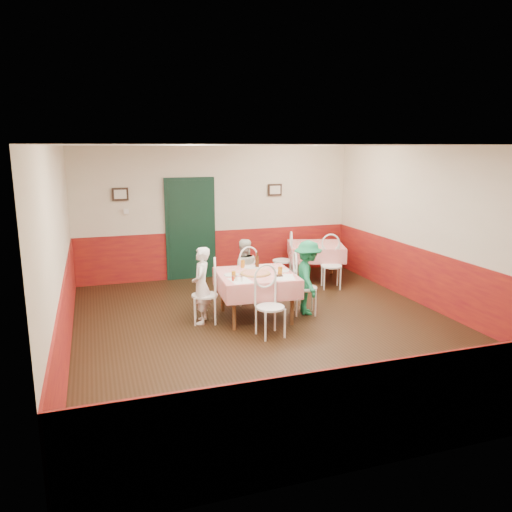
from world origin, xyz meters
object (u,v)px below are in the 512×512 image
object	(u,v)px
main_table	(256,296)
chair_near	(270,307)
wallet	(279,276)
diner_left	(201,285)
chair_right	(305,288)
chair_far	(244,279)
chair_left	(205,295)
second_table	(315,262)
chair_second_a	(283,261)
beer_bottle	(257,261)
diner_far	(244,271)
glass_c	(243,264)
pizza	(255,273)
glass_b	(280,271)
chair_second_b	(331,266)
diner_right	(308,278)
glass_a	(234,275)

from	to	relation	value
main_table	chair_near	xyz separation A→B (m)	(-0.05, -0.85, 0.08)
wallet	diner_left	xyz separation A→B (m)	(-1.19, 0.35, -0.15)
chair_right	chair_far	world-z (taller)	same
chair_left	chair_right	distance (m)	1.70
second_table	wallet	bearing A→B (deg)	-126.88
main_table	second_table	world-z (taller)	same
diner_left	chair_second_a	bearing A→B (deg)	149.95
chair_left	beer_bottle	distance (m)	1.13
chair_right	diner_far	size ratio (longest dim) A/B	0.77
chair_far	beer_bottle	distance (m)	0.64
second_table	chair_left	size ratio (longest dim) A/B	1.24
chair_far	diner_far	bearing A→B (deg)	-104.48
chair_right	second_table	bearing A→B (deg)	-15.00
chair_far	wallet	world-z (taller)	chair_far
glass_c	chair_second_a	bearing A→B (deg)	49.03
pizza	glass_b	world-z (taller)	glass_b
chair_near	second_table	bearing A→B (deg)	47.10
chair_right	chair_second_a	xyz separation A→B (m)	(0.39, 2.03, 0.00)
main_table	glass_b	size ratio (longest dim) A/B	9.21
glass_b	diner_left	distance (m)	1.28
diner_left	chair_second_b	bearing A→B (deg)	130.08
chair_second_a	glass_c	bearing A→B (deg)	-23.56
second_table	pizza	bearing A→B (deg)	-134.97
main_table	glass_c	bearing A→B (deg)	102.28
chair_right	beer_bottle	distance (m)	0.93
chair_right	chair_near	bearing A→B (deg)	145.67
diner_right	chair_far	bearing A→B (deg)	55.85
glass_c	diner_right	world-z (taller)	diner_right
chair_left	chair_right	xyz separation A→B (m)	(1.70, -0.11, 0.00)
chair_second_a	glass_b	size ratio (longest dim) A/B	6.79
glass_c	diner_far	world-z (taller)	diner_far
glass_b	glass_a	bearing A→B (deg)	-179.33
glass_b	beer_bottle	xyz separation A→B (m)	(-0.19, 0.60, 0.05)
chair_far	glass_b	xyz separation A→B (m)	(0.28, -1.07, 0.38)
chair_right	chair_near	distance (m)	1.20
main_table	glass_b	world-z (taller)	glass_b
diner_far	glass_a	bearing A→B (deg)	75.20
second_table	glass_c	distance (m)	2.63
pizza	diner_right	world-z (taller)	diner_right
second_table	diner_left	xyz separation A→B (m)	(-2.89, -1.92, 0.24)
chair_far	chair_second_b	bearing A→B (deg)	-179.79
chair_second_a	glass_b	distance (m)	2.40
second_table	pizza	distance (m)	2.88
second_table	pizza	world-z (taller)	pizza
chair_right	main_table	bearing A→B (deg)	100.67
second_table	glass_b	size ratio (longest dim) A/B	8.45
chair_second_b	glass_a	distance (m)	2.86
main_table	chair_left	xyz separation A→B (m)	(-0.85, 0.05, 0.08)
diner_far	chair_left	bearing A→B (deg)	52.12
pizza	diner_right	bearing A→B (deg)	-0.88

